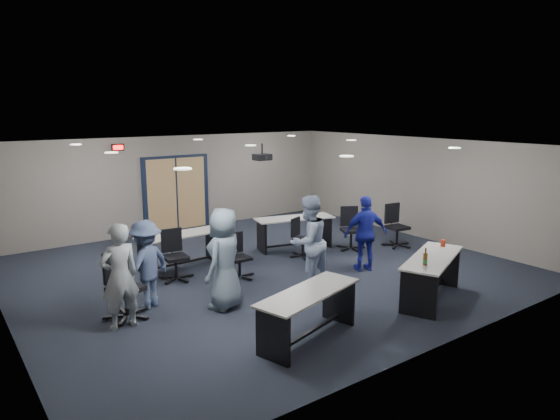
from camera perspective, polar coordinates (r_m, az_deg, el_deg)
floor at (r=11.00m, az=-1.80°, el=-6.78°), size 10.00×10.00×0.00m
back_wall at (r=14.54m, az=-11.85°, el=2.99°), size 10.00×0.04×2.70m
front_wall at (r=7.47m, az=17.97°, el=-5.47°), size 10.00×0.04×2.70m
right_wall at (r=14.03m, az=15.34°, el=2.51°), size 0.04×9.00×2.70m
ceiling at (r=10.46m, az=-1.90°, el=7.39°), size 10.00×9.00×0.04m
double_door at (r=14.56m, az=-11.74°, el=1.81°), size 2.00×0.07×2.20m
exit_sign at (r=13.80m, az=-18.05°, el=6.82°), size 0.32×0.07×0.18m
ceiling_projector at (r=11.07m, az=-2.04°, el=6.09°), size 0.35×0.32×0.37m
ceiling_can_lights at (r=10.67m, az=-2.65°, el=7.31°), size 6.24×5.74×0.02m
table_front_left at (r=7.66m, az=3.28°, el=-10.99°), size 2.01×1.13×0.78m
table_front_right at (r=9.56m, az=16.98°, el=-6.56°), size 2.13×1.44×1.13m
table_back_left at (r=11.18m, az=-11.38°, el=-3.92°), size 1.90×0.71×0.76m
table_back_right at (r=12.45m, az=1.67°, el=-1.98°), size 2.06×1.12×0.79m
chair_back_a at (r=10.42m, az=-11.84°, el=-5.10°), size 0.71×0.71×1.04m
chair_back_b at (r=10.34m, az=-4.66°, el=-5.30°), size 0.59×0.59×0.94m
chair_back_c at (r=11.76m, az=2.61°, el=-3.20°), size 0.77×0.77×0.93m
chair_back_d at (r=12.49m, az=8.15°, el=-2.12°), size 0.90×0.90×1.06m
chair_loose_left at (r=8.76m, az=-17.24°, el=-8.29°), size 0.89×0.89×1.13m
chair_loose_right at (r=12.97m, az=13.28°, el=-1.75°), size 0.76×0.76×1.08m
person_gray at (r=8.32m, az=-17.86°, el=-7.24°), size 0.66×0.47×1.73m
person_plaid at (r=8.77m, az=-6.36°, el=-5.53°), size 1.04×0.93×1.79m
person_lightblue at (r=9.72m, az=3.28°, el=-3.65°), size 0.97×0.80×1.83m
person_navy at (r=10.87m, az=9.76°, el=-2.67°), size 1.04×0.74×1.64m
person_back at (r=9.06m, az=-15.08°, el=-6.02°), size 1.17×0.96×1.58m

